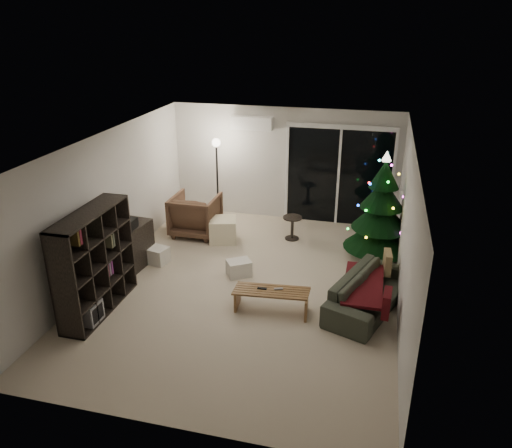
{
  "coord_description": "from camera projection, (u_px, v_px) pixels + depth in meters",
  "views": [
    {
      "loc": [
        1.97,
        -7.18,
        4.32
      ],
      "look_at": [
        0.1,
        0.3,
        1.05
      ],
      "focal_mm": 35.0,
      "sensor_mm": 36.0,
      "label": 1
    }
  ],
  "objects": [
    {
      "name": "side_table",
      "position": [
        292.0,
        228.0,
        10.25
      ],
      "size": [
        0.5,
        0.5,
        0.49
      ],
      "primitive_type": "cylinder",
      "rotation": [
        0.0,
        0.0,
        -0.35
      ],
      "color": "black",
      "rests_on": "floor"
    },
    {
      "name": "christmas_tree",
      "position": [
        381.0,
        207.0,
        9.12
      ],
      "size": [
        1.33,
        1.33,
        2.09
      ],
      "primitive_type": "cone",
      "rotation": [
        0.0,
        0.0,
        0.03
      ],
      "color": "black",
      "rests_on": "floor"
    },
    {
      "name": "remote_a",
      "position": [
        262.0,
        288.0,
        7.74
      ],
      "size": [
        0.15,
        0.04,
        0.02
      ],
      "primitive_type": "cube",
      "color": "black",
      "rests_on": "coffee_table"
    },
    {
      "name": "bookshelf",
      "position": [
        83.0,
        261.0,
        7.62
      ],
      "size": [
        0.59,
        1.68,
        1.65
      ],
      "primitive_type": null,
      "rotation": [
        0.0,
        0.0,
        -0.11
      ],
      "color": "black",
      "rests_on": "floor"
    },
    {
      "name": "coffee_table",
      "position": [
        271.0,
        300.0,
        7.78
      ],
      "size": [
        1.2,
        0.52,
        0.37
      ],
      "primitive_type": null,
      "rotation": [
        0.0,
        0.0,
        0.1
      ],
      "color": "brown",
      "rests_on": "floor"
    },
    {
      "name": "ottoman",
      "position": [
        223.0,
        230.0,
        10.17
      ],
      "size": [
        0.66,
        0.66,
        0.48
      ],
      "primitive_type": "cube",
      "rotation": [
        0.0,
        0.0,
        0.28
      ],
      "color": "#F0E5BD",
      "rests_on": "floor"
    },
    {
      "name": "cushion_a",
      "position": [
        387.0,
        262.0,
        8.26
      ],
      "size": [
        0.14,
        0.38,
        0.37
      ],
      "primitive_type": "cube",
      "rotation": [
        0.0,
        0.0,
        0.09
      ],
      "color": "#957D54",
      "rests_on": "sofa"
    },
    {
      "name": "cardboard_box_b",
      "position": [
        239.0,
        268.0,
        8.85
      ],
      "size": [
        0.51,
        0.48,
        0.29
      ],
      "primitive_type": "cube",
      "rotation": [
        0.0,
        0.0,
        0.58
      ],
      "color": "beige",
      "rests_on": "floor"
    },
    {
      "name": "stereo",
      "position": [
        121.0,
        226.0,
        8.69
      ],
      "size": [
        0.41,
        0.49,
        0.17
      ],
      "primitive_type": "cube",
      "color": "black",
      "rests_on": "media_cabinet"
    },
    {
      "name": "armchair",
      "position": [
        196.0,
        215.0,
        10.42
      ],
      "size": [
        0.92,
        0.95,
        0.86
      ],
      "primitive_type": "imported",
      "rotation": [
        0.0,
        0.0,
        3.14
      ],
      "color": "brown",
      "rests_on": "floor"
    },
    {
      "name": "cushion_b",
      "position": [
        387.0,
        303.0,
        7.1
      ],
      "size": [
        0.14,
        0.38,
        0.37
      ],
      "primitive_type": "cube",
      "rotation": [
        0.0,
        0.0,
        -0.07
      ],
      "color": "#590C0F",
      "rests_on": "sofa"
    },
    {
      "name": "room",
      "position": [
        290.0,
        203.0,
        9.37
      ],
      "size": [
        6.5,
        7.51,
        2.6
      ],
      "color": "beige",
      "rests_on": "ground"
    },
    {
      "name": "media_cabinet",
      "position": [
        124.0,
        251.0,
        8.89
      ],
      "size": [
        0.6,
        1.34,
        0.81
      ],
      "primitive_type": "cube",
      "rotation": [
        0.0,
        0.0,
        -0.08
      ],
      "color": "black",
      "rests_on": "floor"
    },
    {
      "name": "sofa_throw",
      "position": [
        363.0,
        284.0,
        7.8
      ],
      "size": [
        0.6,
        1.38,
        0.05
      ],
      "primitive_type": "cube",
      "color": "#590C0F",
      "rests_on": "sofa"
    },
    {
      "name": "remote_b",
      "position": [
        278.0,
        289.0,
        7.72
      ],
      "size": [
        0.14,
        0.08,
        0.02
      ],
      "primitive_type": "cube",
      "rotation": [
        0.0,
        0.0,
        0.35
      ],
      "color": "slate",
      "rests_on": "coffee_table"
    },
    {
      "name": "floor_lamp",
      "position": [
        217.0,
        183.0,
        10.84
      ],
      "size": [
        0.29,
        0.29,
        1.83
      ],
      "primitive_type": "cylinder",
      "color": "black",
      "rests_on": "floor"
    },
    {
      "name": "sofa",
      "position": [
        369.0,
        292.0,
        7.83
      ],
      "size": [
        1.37,
        2.06,
        0.56
      ],
      "primitive_type": "imported",
      "rotation": [
        0.0,
        0.0,
        1.22
      ],
      "color": "#454C39",
      "rests_on": "floor"
    },
    {
      "name": "cardboard_box_a",
      "position": [
        156.0,
        255.0,
        9.31
      ],
      "size": [
        0.49,
        0.41,
        0.31
      ],
      "primitive_type": "cube",
      "rotation": [
        0.0,
        0.0,
        -0.21
      ],
      "color": "beige",
      "rests_on": "floor"
    }
  ]
}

